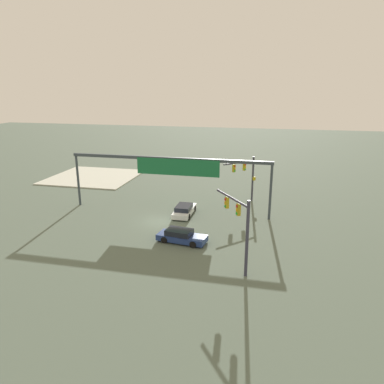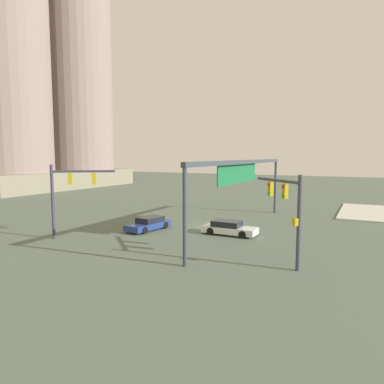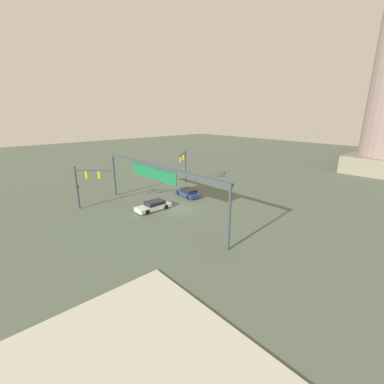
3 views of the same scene
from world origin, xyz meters
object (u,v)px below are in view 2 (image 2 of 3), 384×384
traffic_signal_near_corner (67,189)px  sedan_car_approaching (149,224)px  traffic_signal_opposite_side (288,205)px  sedan_car_waiting_far (229,228)px

traffic_signal_near_corner → sedan_car_approaching: bearing=19.0°
traffic_signal_near_corner → sedan_car_approaching: size_ratio=1.26×
sedan_car_approaching → traffic_signal_opposite_side: bearing=78.5°
traffic_signal_opposite_side → sedan_car_approaching: bearing=23.9°
traffic_signal_near_corner → traffic_signal_opposite_side: (0.89, -17.81, -0.28)m
traffic_signal_near_corner → traffic_signal_opposite_side: 17.84m
traffic_signal_opposite_side → sedan_car_waiting_far: (6.43, 6.34, -3.27)m
traffic_signal_near_corner → sedan_car_approaching: (5.78, -4.12, -3.56)m
traffic_signal_opposite_side → sedan_car_waiting_far: traffic_signal_opposite_side is taller
sedan_car_waiting_far → sedan_car_approaching: bearing=-168.0°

